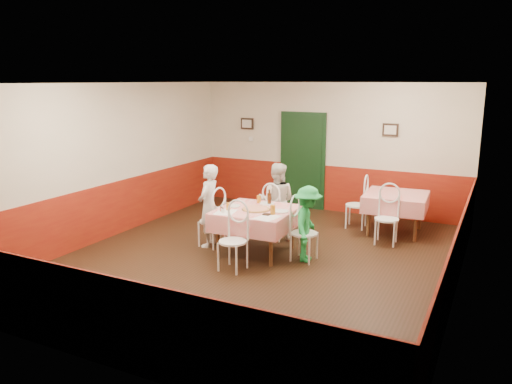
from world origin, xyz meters
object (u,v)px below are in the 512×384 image
at_px(chair_right, 304,233).
at_px(chair_near, 233,242).
at_px(beer_bottle, 269,198).
at_px(diner_far, 277,201).
at_px(chair_left, 212,221).
at_px(glass_b, 273,210).
at_px(diner_left, 209,206).
at_px(glass_a, 228,206).
at_px(main_table, 256,231).
at_px(glass_c, 259,199).
at_px(pizza, 256,209).
at_px(second_table, 395,213).
at_px(diner_right, 307,224).
at_px(chair_second_b, 387,219).
at_px(wallet, 266,214).
at_px(chair_second_a, 356,205).
at_px(chair_far, 275,215).

distance_m(chair_right, chair_near, 1.20).
height_order(beer_bottle, diner_far, diner_far).
xyz_separation_m(chair_left, glass_b, (1.24, -0.15, 0.39)).
bearing_deg(glass_b, beer_bottle, 120.17).
height_order(diner_left, diner_far, diner_left).
height_order(chair_right, glass_a, chair_right).
height_order(main_table, chair_near, chair_near).
height_order(glass_c, beer_bottle, beer_bottle).
bearing_deg(glass_a, chair_right, 13.35).
bearing_deg(pizza, glass_a, -151.14).
height_order(chair_left, diner_far, diner_far).
bearing_deg(pizza, second_table, 50.87).
bearing_deg(diner_right, pizza, 83.32).
relative_size(chair_second_b, glass_c, 6.81).
bearing_deg(wallet, pizza, 141.51).
bearing_deg(wallet, beer_bottle, 109.55).
bearing_deg(pizza, glass_c, 110.66).
relative_size(pizza, wallet, 4.05).
bearing_deg(wallet, chair_near, -117.83).
xyz_separation_m(main_table, chair_right, (0.85, 0.03, 0.08)).
relative_size(beer_bottle, diner_right, 0.19).
height_order(chair_second_a, beer_bottle, beer_bottle).
xyz_separation_m(chair_second_b, wallet, (-1.54, -1.71, 0.32)).
height_order(main_table, chair_far, chair_far).
distance_m(glass_b, beer_bottle, 0.65).
bearing_deg(second_table, pizza, -129.13).
height_order(chair_left, wallet, chair_left).
relative_size(glass_a, glass_b, 0.82).
relative_size(main_table, chair_near, 1.36).
bearing_deg(chair_second_a, glass_a, -34.17).
distance_m(chair_second_b, diner_right, 1.72).
xyz_separation_m(glass_b, diner_right, (0.51, 0.21, -0.22)).
distance_m(chair_far, glass_a, 1.23).
bearing_deg(wallet, chair_second_a, 70.49).
bearing_deg(beer_bottle, pizza, -95.63).
height_order(chair_right, glass_c, chair_right).
bearing_deg(chair_second_b, diner_right, -126.97).
xyz_separation_m(chair_left, diner_far, (0.82, 0.93, 0.25)).
height_order(diner_far, diner_right, diner_far).
bearing_deg(chair_left, wallet, 86.54).
relative_size(chair_right, chair_far, 1.00).
relative_size(chair_far, chair_near, 1.00).
bearing_deg(diner_right, diner_left, 80.42).
bearing_deg(chair_near, main_table, 94.22).
distance_m(chair_right, beer_bottle, 0.96).
bearing_deg(main_table, diner_far, 91.80).
bearing_deg(chair_far, main_table, 95.34).
relative_size(chair_near, diner_left, 0.62).
xyz_separation_m(chair_right, diner_far, (-0.88, 0.87, 0.25)).
distance_m(beer_bottle, diner_right, 0.94).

